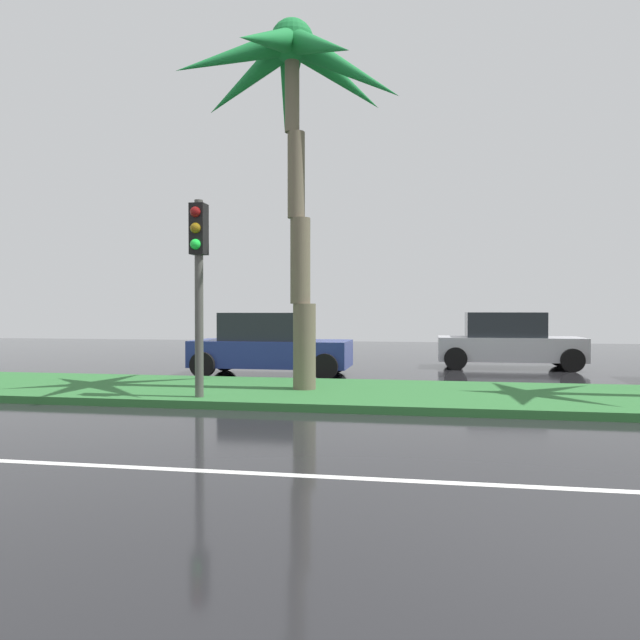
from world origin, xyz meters
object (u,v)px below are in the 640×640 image
Objects in this scene: palm_tree_mid_left at (293,91)px; car_in_traffic_leading at (270,345)px; car_in_traffic_second at (508,341)px; traffic_signal_median_left at (199,261)px.

palm_tree_mid_left is 6.92m from car_in_traffic_leading.
car_in_traffic_leading is 7.44m from car_in_traffic_second.
palm_tree_mid_left is 4.19m from traffic_signal_median_left.
palm_tree_mid_left is 2.06× the size of traffic_signal_median_left.
palm_tree_mid_left reaches higher than traffic_signal_median_left.
palm_tree_mid_left reaches higher than car_in_traffic_second.
car_in_traffic_leading is at bearing 90.50° from traffic_signal_median_left.
traffic_signal_median_left is at bearing -127.70° from car_in_traffic_second.
car_in_traffic_second is at bearing 52.30° from traffic_signal_median_left.
palm_tree_mid_left is at bearing -68.40° from car_in_traffic_leading.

